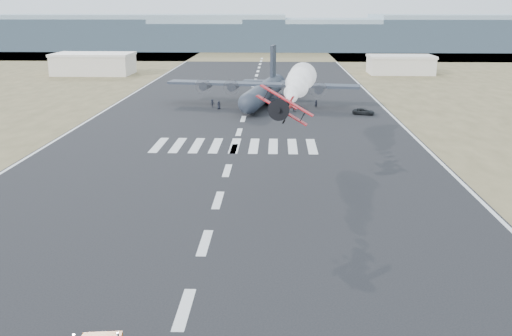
# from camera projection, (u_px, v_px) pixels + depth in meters

# --- Properties ---
(ground) EXTENTS (500.00, 500.00, 0.00)m
(ground) POSITION_uv_depth(u_px,v_px,m) (184.00, 309.00, 41.07)
(ground) COLOR black
(ground) RESTS_ON ground
(scrub_far) EXTENTS (500.00, 80.00, 0.00)m
(scrub_far) POSITION_uv_depth(u_px,v_px,m) (263.00, 54.00, 262.12)
(scrub_far) COLOR brown
(scrub_far) RESTS_ON ground
(runway_markings) EXTENTS (60.00, 260.00, 0.01)m
(runway_markings) POSITION_uv_depth(u_px,v_px,m) (239.00, 132.00, 98.74)
(runway_markings) COLOR silver
(runway_markings) RESTS_ON ground
(ridge_seg_b) EXTENTS (150.00, 50.00, 15.00)m
(ridge_seg_b) POSITION_uv_depth(u_px,v_px,m) (13.00, 33.00, 293.57)
(ridge_seg_b) COLOR #7D929F
(ridge_seg_b) RESTS_ON ground
(ridge_seg_c) EXTENTS (150.00, 50.00, 17.00)m
(ridge_seg_c) POSITION_uv_depth(u_px,v_px,m) (138.00, 32.00, 290.97)
(ridge_seg_c) COLOR #7D929F
(ridge_seg_c) RESTS_ON ground
(ridge_seg_d) EXTENTS (150.00, 50.00, 13.00)m
(ridge_seg_d) POSITION_uv_depth(u_px,v_px,m) (265.00, 36.00, 289.18)
(ridge_seg_d) COLOR #7D929F
(ridge_seg_d) RESTS_ON ground
(ridge_seg_e) EXTENTS (150.00, 50.00, 15.00)m
(ridge_seg_e) POSITION_uv_depth(u_px,v_px,m) (394.00, 34.00, 286.57)
(ridge_seg_e) COLOR #7D929F
(ridge_seg_e) RESTS_ON ground
(hangar_left) EXTENTS (24.50, 14.50, 6.70)m
(hangar_left) POSITION_uv_depth(u_px,v_px,m) (94.00, 64.00, 181.37)
(hangar_left) COLOR beige
(hangar_left) RESTS_ON ground
(hangar_right) EXTENTS (20.50, 12.50, 5.90)m
(hangar_right) POSITION_uv_depth(u_px,v_px,m) (400.00, 64.00, 182.76)
(hangar_right) COLOR beige
(hangar_right) RESTS_ON ground
(aerobatic_biplane) EXTENTS (5.90, 5.93, 4.41)m
(aerobatic_biplane) POSITION_uv_depth(u_px,v_px,m) (284.00, 107.00, 61.60)
(aerobatic_biplane) COLOR red
(smoke_trail) EXTENTS (5.09, 25.06, 4.12)m
(smoke_trail) POSITION_uv_depth(u_px,v_px,m) (300.00, 81.00, 81.66)
(smoke_trail) COLOR white
(transport_aircraft) EXTENTS (42.08, 34.49, 12.16)m
(transport_aircraft) POSITION_uv_depth(u_px,v_px,m) (264.00, 90.00, 125.90)
(transport_aircraft) COLOR #222433
(transport_aircraft) RESTS_ON ground
(support_vehicle) EXTENTS (4.79, 3.35, 1.21)m
(support_vehicle) POSITION_uv_depth(u_px,v_px,m) (364.00, 112.00, 114.47)
(support_vehicle) COLOR black
(support_vehicle) RESTS_ON ground
(crew_a) EXTENTS (0.77, 0.68, 1.85)m
(crew_a) POSITION_uv_depth(u_px,v_px,m) (292.00, 103.00, 122.17)
(crew_a) COLOR black
(crew_a) RESTS_ON ground
(crew_b) EXTENTS (0.57, 0.87, 1.71)m
(crew_b) POSITION_uv_depth(u_px,v_px,m) (247.00, 105.00, 120.57)
(crew_b) COLOR black
(crew_b) RESTS_ON ground
(crew_c) EXTENTS (1.17, 0.71, 1.70)m
(crew_c) POSITION_uv_depth(u_px,v_px,m) (212.00, 103.00, 122.77)
(crew_c) COLOR black
(crew_c) RESTS_ON ground
(crew_d) EXTENTS (1.05, 0.93, 1.60)m
(crew_d) POSITION_uv_depth(u_px,v_px,m) (270.00, 107.00, 118.87)
(crew_d) COLOR black
(crew_d) RESTS_ON ground
(crew_e) EXTENTS (0.98, 0.84, 1.71)m
(crew_e) POSITION_uv_depth(u_px,v_px,m) (219.00, 105.00, 120.52)
(crew_e) COLOR black
(crew_e) RESTS_ON ground
(crew_f) EXTENTS (1.23, 1.52, 1.62)m
(crew_f) POSITION_uv_depth(u_px,v_px,m) (249.00, 108.00, 117.78)
(crew_f) COLOR black
(crew_f) RESTS_ON ground
(crew_g) EXTENTS (0.70, 0.61, 1.70)m
(crew_g) POSITION_uv_depth(u_px,v_px,m) (316.00, 104.00, 122.09)
(crew_g) COLOR black
(crew_g) RESTS_ON ground
(crew_h) EXTENTS (0.80, 0.52, 1.59)m
(crew_h) POSITION_uv_depth(u_px,v_px,m) (295.00, 108.00, 117.41)
(crew_h) COLOR black
(crew_h) RESTS_ON ground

